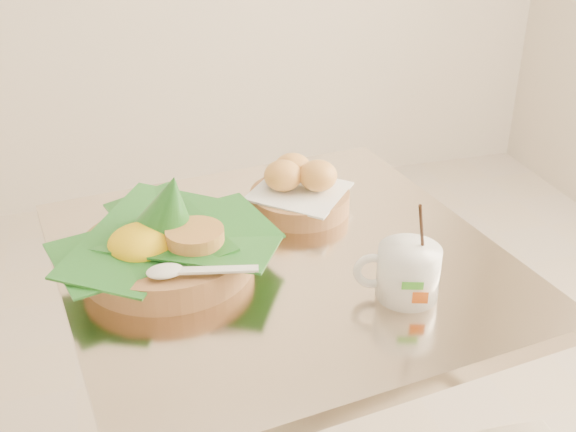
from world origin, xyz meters
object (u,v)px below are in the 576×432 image
object	(u,v)px
cafe_table	(282,361)
rice_basket	(166,242)
coffee_mug	(407,271)
bread_basket	(299,190)

from	to	relation	value
cafe_table	rice_basket	distance (m)	0.32
cafe_table	coffee_mug	xyz separation A→B (m)	(0.15, -0.16, 0.26)
rice_basket	bread_basket	world-z (taller)	rice_basket
cafe_table	rice_basket	bearing A→B (deg)	173.95
bread_basket	coffee_mug	world-z (taller)	coffee_mug
cafe_table	coffee_mug	world-z (taller)	coffee_mug
bread_basket	coffee_mug	distance (m)	0.32
bread_basket	coffee_mug	size ratio (longest dim) A/B	1.35
rice_basket	coffee_mug	size ratio (longest dim) A/B	2.13
cafe_table	bread_basket	xyz separation A→B (m)	(0.08, 0.15, 0.26)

